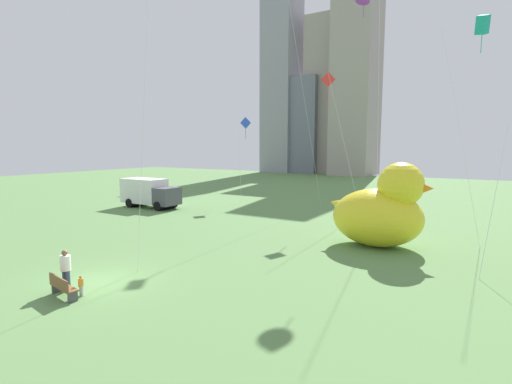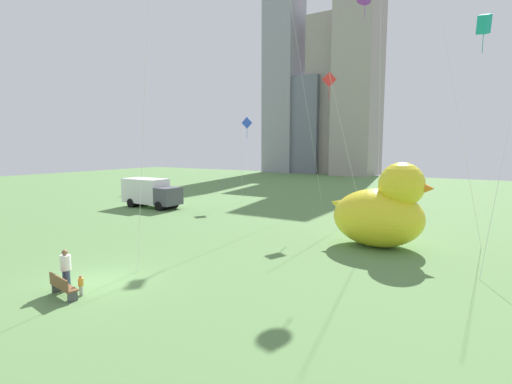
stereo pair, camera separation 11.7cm
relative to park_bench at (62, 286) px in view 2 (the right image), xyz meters
The scene contains 11 objects.
ground_plane 1.90m from the park_bench, 98.23° to the left, with size 140.00×140.00×0.00m, color #5A8449.
park_bench is the anchor object (origin of this frame).
person_adult 1.01m from the park_bench, 137.66° to the left, with size 0.43×0.43×1.74m.
person_child 0.70m from the park_bench, 45.89° to the left, with size 0.21×0.21×0.85m.
giant_inflatable_duck 17.35m from the park_bench, 58.82° to the left, with size 6.21×3.98×5.15m.
box_truck 22.98m from the park_bench, 128.50° to the left, with size 6.25×2.41×2.85m.
city_skyline 76.24m from the park_bench, 100.26° to the left, with size 61.76×16.62×40.17m.
kite_blue 28.95m from the park_bench, 107.69° to the left, with size 1.57×1.06×9.23m.
kite_teal 27.13m from the park_bench, 55.68° to the left, with size 2.94×2.76×14.16m.
kite_pink 34.44m from the park_bench, 95.95° to the left, with size 3.49×3.16×22.51m.
kite_red 25.85m from the park_bench, 84.56° to the left, with size 3.44×3.99×12.41m.
Camera 2 is at (14.68, -10.24, 6.05)m, focal length 26.72 mm.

